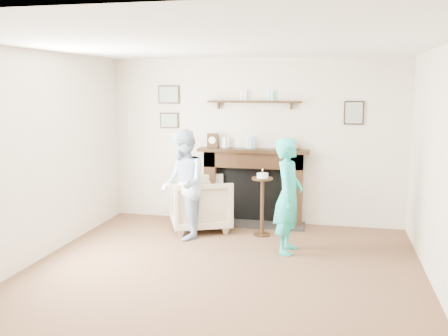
{
  "coord_description": "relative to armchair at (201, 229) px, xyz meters",
  "views": [
    {
      "loc": [
        1.2,
        -4.97,
        2.08
      ],
      "look_at": [
        -0.12,
        0.9,
        1.09
      ],
      "focal_mm": 40.0,
      "sensor_mm": 36.0,
      "label": 1
    }
  ],
  "objects": [
    {
      "name": "man",
      "position": [
        -0.12,
        -0.46,
        0.0
      ],
      "size": [
        0.82,
        0.9,
        1.5
      ],
      "primitive_type": "imported",
      "rotation": [
        0.0,
        0.0,
        -1.15
      ],
      "color": "#CAE3FD",
      "rests_on": "ground"
    },
    {
      "name": "woman",
      "position": [
        1.34,
        -0.76,
        0.0
      ],
      "size": [
        0.38,
        0.55,
        1.45
      ],
      "primitive_type": "imported",
      "rotation": [
        0.0,
        0.0,
        1.5
      ],
      "color": "#1EAD92",
      "rests_on": "ground"
    },
    {
      "name": "ground",
      "position": [
        0.69,
        -1.9,
        0.0
      ],
      "size": [
        5.0,
        5.0,
        0.0
      ],
      "primitive_type": "plane",
      "color": "brown",
      "rests_on": "ground"
    },
    {
      "name": "pedestal_table",
      "position": [
        0.92,
        -0.12,
        0.58
      ],
      "size": [
        0.3,
        0.3,
        0.95
      ],
      "color": "black",
      "rests_on": "ground"
    },
    {
      "name": "armchair",
      "position": [
        0.0,
        0.0,
        0.0
      ],
      "size": [
        1.11,
        1.1,
        0.77
      ],
      "primitive_type": "imported",
      "rotation": [
        0.0,
        0.0,
        1.98
      ],
      "color": "tan",
      "rests_on": "ground"
    },
    {
      "name": "room_shell",
      "position": [
        0.69,
        -1.21,
        1.62
      ],
      "size": [
        4.54,
        5.02,
        2.52
      ],
      "color": "beige",
      "rests_on": "ground"
    }
  ]
}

